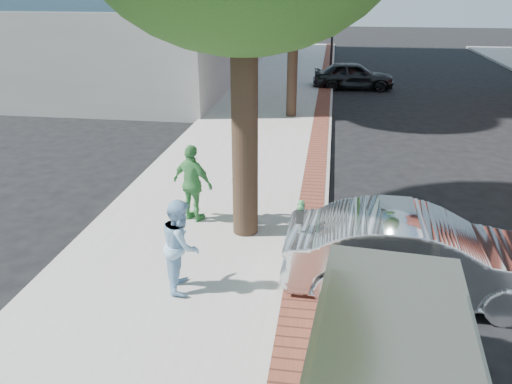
% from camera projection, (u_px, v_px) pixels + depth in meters
% --- Properties ---
extents(ground, '(120.00, 120.00, 0.00)m').
position_uv_depth(ground, '(261.00, 290.00, 8.74)').
color(ground, black).
rests_on(ground, ground).
extents(sidewalk, '(5.00, 60.00, 0.15)m').
position_uv_depth(sidewalk, '(250.00, 146.00, 16.22)').
color(sidewalk, '#9E9991').
rests_on(sidewalk, ground).
extents(brick_strip, '(0.60, 60.00, 0.01)m').
position_uv_depth(brick_strip, '(318.00, 147.00, 15.88)').
color(brick_strip, brown).
rests_on(brick_strip, sidewalk).
extents(curb, '(0.10, 60.00, 0.15)m').
position_uv_depth(curb, '(329.00, 150.00, 15.87)').
color(curb, gray).
rests_on(curb, ground).
extents(office_base, '(18.20, 22.20, 4.00)m').
position_uv_depth(office_base, '(98.00, 37.00, 29.83)').
color(office_base, gray).
rests_on(office_base, ground).
extents(signal_near, '(0.70, 0.15, 3.80)m').
position_uv_depth(signal_near, '(332.00, 36.00, 27.82)').
color(signal_near, black).
rests_on(signal_near, ground).
extents(parking_meter, '(0.12, 0.32, 1.47)m').
position_uv_depth(parking_meter, '(300.00, 225.00, 8.40)').
color(parking_meter, gray).
rests_on(parking_meter, sidewalk).
extents(person_gray, '(0.60, 0.76, 1.85)m').
position_uv_depth(person_gray, '(241.00, 181.00, 10.62)').
color(person_gray, '#A8A7AC').
rests_on(person_gray, sidewalk).
extents(person_officer, '(0.76, 0.89, 1.61)m').
position_uv_depth(person_officer, '(181.00, 245.00, 8.28)').
color(person_officer, '#93C0E4').
rests_on(person_officer, sidewalk).
extents(person_green, '(1.09, 0.77, 1.71)m').
position_uv_depth(person_green, '(193.00, 183.00, 10.69)').
color(person_green, '#469B4F').
rests_on(person_green, sidewalk).
extents(sedan_silver, '(4.51, 1.67, 1.47)m').
position_uv_depth(sedan_silver, '(418.00, 255.00, 8.40)').
color(sedan_silver, silver).
rests_on(sedan_silver, ground).
extents(bg_car, '(4.12, 1.84, 1.38)m').
position_uv_depth(bg_car, '(353.00, 75.00, 25.20)').
color(bg_car, black).
rests_on(bg_car, ground).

